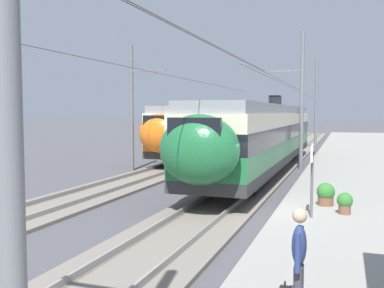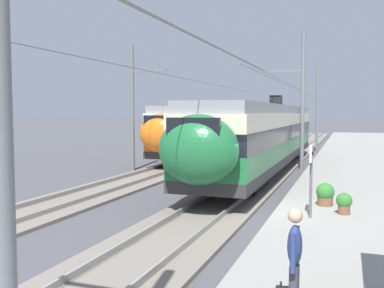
{
  "view_description": "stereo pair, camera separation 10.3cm",
  "coord_description": "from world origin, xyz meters",
  "px_view_note": "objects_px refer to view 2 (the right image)",
  "views": [
    {
      "loc": [
        -14.19,
        -2.79,
        3.44
      ],
      "look_at": [
        3.94,
        3.51,
        2.08
      ],
      "focal_mm": 41.36,
      "sensor_mm": 36.0,
      "label": 1
    },
    {
      "loc": [
        -14.15,
        -2.89,
        3.44
      ],
      "look_at": [
        3.94,
        3.51,
        2.08
      ],
      "focal_mm": 41.36,
      "sensor_mm": 36.0,
      "label": 2
    }
  ],
  "objects_px": {
    "catenary_mast_far_side": "(135,105)",
    "potted_plant_by_shelter": "(344,202)",
    "train_far_track": "(226,127)",
    "catenary_mast_east": "(316,104)",
    "catenary_mast_mid": "(301,99)",
    "potted_plant_platform_edge": "(325,194)",
    "train_near_platform": "(264,134)",
    "passenger_walking": "(295,258)",
    "platform_sign": "(311,164)"
  },
  "relations": [
    {
      "from": "catenary_mast_mid",
      "to": "potted_plant_platform_edge",
      "type": "relative_size",
      "value": 57.43
    },
    {
      "from": "passenger_walking",
      "to": "potted_plant_by_shelter",
      "type": "bearing_deg",
      "value": -4.92
    },
    {
      "from": "catenary_mast_mid",
      "to": "train_far_track",
      "type": "bearing_deg",
      "value": 36.3
    },
    {
      "from": "potted_plant_platform_edge",
      "to": "potted_plant_by_shelter",
      "type": "xyz_separation_m",
      "value": [
        -1.13,
        -0.61,
        -0.03
      ]
    },
    {
      "from": "catenary_mast_mid",
      "to": "passenger_walking",
      "type": "relative_size",
      "value": 26.0
    },
    {
      "from": "train_far_track",
      "to": "potted_plant_platform_edge",
      "type": "bearing_deg",
      "value": -156.89
    },
    {
      "from": "catenary_mast_mid",
      "to": "catenary_mast_far_side",
      "type": "distance_m",
      "value": 9.93
    },
    {
      "from": "train_near_platform",
      "to": "platform_sign",
      "type": "xyz_separation_m",
      "value": [
        -11.36,
        -3.43,
        -0.3
      ]
    },
    {
      "from": "catenary_mast_mid",
      "to": "passenger_walking",
      "type": "height_order",
      "value": "catenary_mast_mid"
    },
    {
      "from": "catenary_mast_east",
      "to": "passenger_walking",
      "type": "height_order",
      "value": "catenary_mast_east"
    },
    {
      "from": "platform_sign",
      "to": "train_far_track",
      "type": "bearing_deg",
      "value": 20.72
    },
    {
      "from": "catenary_mast_far_side",
      "to": "passenger_walking",
      "type": "xyz_separation_m",
      "value": [
        -16.95,
        -11.22,
        -2.64
      ]
    },
    {
      "from": "train_near_platform",
      "to": "catenary_mast_mid",
      "type": "height_order",
      "value": "catenary_mast_mid"
    },
    {
      "from": "train_near_platform",
      "to": "platform_sign",
      "type": "height_order",
      "value": "train_near_platform"
    },
    {
      "from": "train_near_platform",
      "to": "potted_plant_platform_edge",
      "type": "height_order",
      "value": "train_near_platform"
    },
    {
      "from": "train_far_track",
      "to": "catenary_mast_east",
      "type": "relative_size",
      "value": 0.68
    },
    {
      "from": "catenary_mast_east",
      "to": "potted_plant_platform_edge",
      "type": "xyz_separation_m",
      "value": [
        -25.48,
        -2.06,
        -3.47
      ]
    },
    {
      "from": "platform_sign",
      "to": "potted_plant_platform_edge",
      "type": "xyz_separation_m",
      "value": [
        1.96,
        -0.32,
        -1.19
      ]
    },
    {
      "from": "catenary_mast_mid",
      "to": "catenary_mast_east",
      "type": "bearing_deg",
      "value": 0.01
    },
    {
      "from": "train_near_platform",
      "to": "catenary_mast_far_side",
      "type": "xyz_separation_m",
      "value": [
        -1.14,
        7.5,
        1.69
      ]
    },
    {
      "from": "catenary_mast_far_side",
      "to": "potted_plant_by_shelter",
      "type": "bearing_deg",
      "value": -128.37
    },
    {
      "from": "train_far_track",
      "to": "potted_plant_by_shelter",
      "type": "bearing_deg",
      "value": -156.62
    },
    {
      "from": "catenary_mast_far_side",
      "to": "platform_sign",
      "type": "distance_m",
      "value": 15.1
    },
    {
      "from": "catenary_mast_east",
      "to": "passenger_walking",
      "type": "xyz_separation_m",
      "value": [
        -34.16,
        -2.02,
        -2.93
      ]
    },
    {
      "from": "potted_plant_platform_edge",
      "to": "catenary_mast_east",
      "type": "bearing_deg",
      "value": 4.63
    },
    {
      "from": "catenary_mast_mid",
      "to": "potted_plant_platform_edge",
      "type": "height_order",
      "value": "catenary_mast_mid"
    },
    {
      "from": "catenary_mast_mid",
      "to": "platform_sign",
      "type": "xyz_separation_m",
      "value": [
        -13.94,
        -1.74,
        -2.36
      ]
    },
    {
      "from": "catenary_mast_far_side",
      "to": "passenger_walking",
      "type": "distance_m",
      "value": 20.49
    },
    {
      "from": "train_far_track",
      "to": "passenger_walking",
      "type": "xyz_separation_m",
      "value": [
        -30.59,
        -9.31,
        -0.96
      ]
    },
    {
      "from": "catenary_mast_east",
      "to": "potted_plant_platform_edge",
      "type": "distance_m",
      "value": 25.8
    },
    {
      "from": "catenary_mast_east",
      "to": "platform_sign",
      "type": "height_order",
      "value": "catenary_mast_east"
    },
    {
      "from": "catenary_mast_mid",
      "to": "catenary_mast_far_side",
      "type": "height_order",
      "value": "catenary_mast_mid"
    },
    {
      "from": "catenary_mast_far_side",
      "to": "passenger_walking",
      "type": "bearing_deg",
      "value": -146.5
    },
    {
      "from": "potted_plant_by_shelter",
      "to": "catenary_mast_far_side",
      "type": "bearing_deg",
      "value": 51.63
    },
    {
      "from": "catenary_mast_mid",
      "to": "potted_plant_platform_edge",
      "type": "bearing_deg",
      "value": -170.24
    },
    {
      "from": "catenary_mast_far_side",
      "to": "catenary_mast_mid",
      "type": "bearing_deg",
      "value": -67.97
    },
    {
      "from": "catenary_mast_far_side",
      "to": "passenger_walking",
      "type": "relative_size",
      "value": 26.0
    },
    {
      "from": "train_near_platform",
      "to": "platform_sign",
      "type": "distance_m",
      "value": 11.87
    },
    {
      "from": "potted_plant_by_shelter",
      "to": "platform_sign",
      "type": "bearing_deg",
      "value": 131.5
    },
    {
      "from": "train_near_platform",
      "to": "potted_plant_by_shelter",
      "type": "relative_size",
      "value": 37.11
    },
    {
      "from": "train_near_platform",
      "to": "potted_plant_by_shelter",
      "type": "xyz_separation_m",
      "value": [
        -10.53,
        -4.37,
        -1.52
      ]
    },
    {
      "from": "catenary_mast_east",
      "to": "passenger_walking",
      "type": "bearing_deg",
      "value": -176.61
    },
    {
      "from": "train_near_platform",
      "to": "potted_plant_by_shelter",
      "type": "bearing_deg",
      "value": -157.48
    },
    {
      "from": "train_far_track",
      "to": "passenger_walking",
      "type": "bearing_deg",
      "value": -163.08
    },
    {
      "from": "train_near_platform",
      "to": "catenary_mast_mid",
      "type": "distance_m",
      "value": 3.71
    },
    {
      "from": "platform_sign",
      "to": "passenger_walking",
      "type": "height_order",
      "value": "platform_sign"
    },
    {
      "from": "platform_sign",
      "to": "potted_plant_by_shelter",
      "type": "xyz_separation_m",
      "value": [
        0.83,
        -0.93,
        -1.22
      ]
    },
    {
      "from": "train_far_track",
      "to": "catenary_mast_far_side",
      "type": "relative_size",
      "value": 0.68
    },
    {
      "from": "passenger_walking",
      "to": "catenary_mast_mid",
      "type": "bearing_deg",
      "value": 5.58
    },
    {
      "from": "catenary_mast_east",
      "to": "catenary_mast_far_side",
      "type": "height_order",
      "value": "catenary_mast_east"
    }
  ]
}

